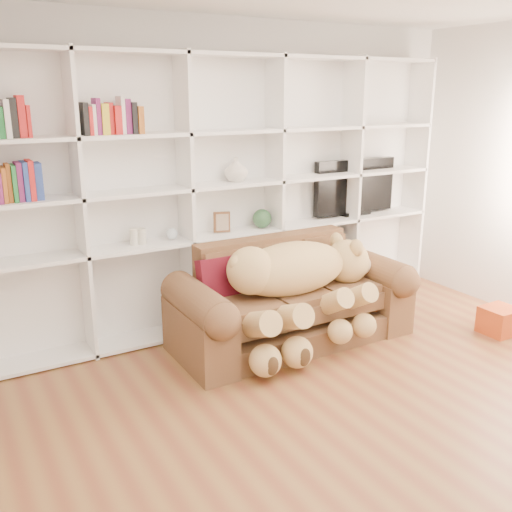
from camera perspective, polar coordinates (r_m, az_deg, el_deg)
floor at (r=3.76m, az=15.18°, el=-18.16°), size 5.00×5.00×0.00m
wall_back at (r=5.21m, az=-3.49°, el=8.06°), size 5.00×0.02×2.70m
bookshelf at (r=4.99m, az=-5.26°, el=7.15°), size 4.43×0.35×2.40m
sofa at (r=4.92m, az=3.41°, el=-4.82°), size 2.04×0.88×0.86m
teddy_bear at (r=4.67m, az=4.24°, el=-2.48°), size 1.49×0.83×0.86m
throw_pillow at (r=4.65m, az=-3.69°, el=-2.30°), size 0.36×0.20×0.37m
gift_box at (r=5.55m, az=23.16°, el=-5.93°), size 0.30×0.28×0.24m
tv at (r=5.90m, az=9.81°, el=6.76°), size 0.95×0.18×0.56m
picture_frame at (r=5.06m, az=-3.44°, el=3.41°), size 0.15×0.07×0.18m
green_vase at (r=5.26m, az=0.61°, el=3.77°), size 0.18×0.18×0.18m
figurine_tall at (r=4.78m, az=-12.11°, el=1.89°), size 0.09×0.09×0.14m
figurine_short at (r=4.80m, az=-11.38°, el=1.95°), size 0.10×0.10×0.13m
snow_globe at (r=4.89m, az=-8.41°, el=2.22°), size 0.10×0.10×0.10m
shelf_vase at (r=5.05m, az=-1.99°, el=8.65°), size 0.21×0.21×0.21m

